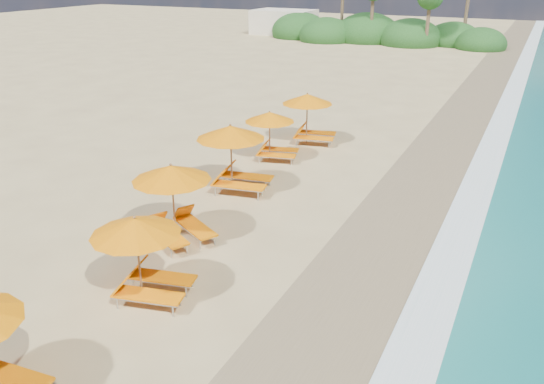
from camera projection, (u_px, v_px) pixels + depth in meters
name	position (u px, v px, depth m)	size (l,w,h in m)	color
ground	(272.00, 226.00, 17.55)	(160.00, 160.00, 0.00)	tan
wet_sand	(395.00, 253.00, 15.92)	(4.00, 160.00, 0.01)	#867150
surf_foam	(493.00, 274.00, 14.81)	(4.00, 160.00, 0.01)	white
station_1	(144.00, 253.00, 13.35)	(2.76, 2.66, 2.25)	olive
station_2	(176.00, 198.00, 16.25)	(3.21, 3.21, 2.40)	olive
station_3	(236.00, 154.00, 19.84)	(3.04, 2.90, 2.54)	olive
station_4	(273.00, 132.00, 23.15)	(2.66, 2.57, 2.14)	olive
station_5	(311.00, 115.00, 25.33)	(2.91, 2.81, 2.37)	olive
treeline	(375.00, 33.00, 58.91)	(25.80, 8.80, 9.74)	#163D14
beach_building	(284.00, 22.00, 65.72)	(7.00, 5.00, 2.80)	beige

